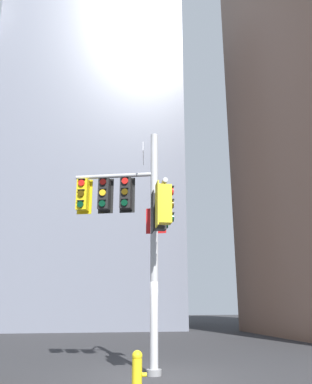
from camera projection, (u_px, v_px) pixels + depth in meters
ground at (154, 376)px, 10.52m from camera, size 120.00×120.00×0.00m
building_mid_block at (89, 169)px, 37.80m from camera, size 15.53×15.53×29.21m
signal_pole_assembly at (136, 216)px, 11.47m from camera, size 2.83×3.17×7.15m
fire_hydrant at (137, 371)px, 8.37m from camera, size 0.33×0.23×0.90m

